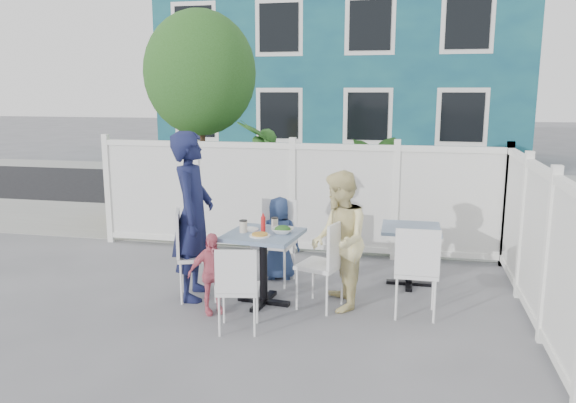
% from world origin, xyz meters
% --- Properties ---
extents(ground, '(80.00, 80.00, 0.00)m').
position_xyz_m(ground, '(0.00, 0.00, 0.00)').
color(ground, slate).
extents(near_sidewalk, '(24.00, 2.60, 0.01)m').
position_xyz_m(near_sidewalk, '(0.00, 3.80, 0.01)').
color(near_sidewalk, gray).
rests_on(near_sidewalk, ground).
extents(street, '(24.00, 5.00, 0.01)m').
position_xyz_m(street, '(0.00, 7.50, 0.00)').
color(street, black).
rests_on(street, ground).
extents(far_sidewalk, '(24.00, 1.60, 0.01)m').
position_xyz_m(far_sidewalk, '(0.00, 10.60, 0.01)').
color(far_sidewalk, gray).
rests_on(far_sidewalk, ground).
extents(building, '(11.00, 6.00, 6.00)m').
position_xyz_m(building, '(-0.50, 14.00, 3.00)').
color(building, navy).
rests_on(building, ground).
extents(fence_back, '(5.86, 0.08, 1.60)m').
position_xyz_m(fence_back, '(0.10, 2.40, 0.78)').
color(fence_back, white).
rests_on(fence_back, ground).
extents(fence_right, '(0.08, 3.66, 1.60)m').
position_xyz_m(fence_right, '(3.00, 0.60, 0.78)').
color(fence_right, white).
rests_on(fence_right, ground).
extents(tree, '(1.80, 1.62, 3.59)m').
position_xyz_m(tree, '(-1.60, 3.30, 2.59)').
color(tree, '#382316').
rests_on(tree, ground).
extents(utility_cabinet, '(0.67, 0.49, 1.19)m').
position_xyz_m(utility_cabinet, '(-2.99, 4.00, 0.59)').
color(utility_cabinet, orange).
rests_on(utility_cabinet, ground).
extents(potted_shrub_a, '(1.28, 1.28, 1.87)m').
position_xyz_m(potted_shrub_a, '(-0.51, 3.10, 0.94)').
color(potted_shrub_a, '#204C18').
rests_on(potted_shrub_a, ground).
extents(potted_shrub_b, '(1.81, 1.70, 1.61)m').
position_xyz_m(potted_shrub_b, '(1.58, 3.00, 0.80)').
color(potted_shrub_b, '#204C18').
rests_on(potted_shrub_b, ground).
extents(main_table, '(0.85, 0.85, 0.81)m').
position_xyz_m(main_table, '(0.19, 0.40, 0.63)').
color(main_table, slate).
rests_on(main_table, ground).
extents(spare_table, '(0.69, 0.69, 0.73)m').
position_xyz_m(spare_table, '(1.77, 1.36, 0.56)').
color(spare_table, slate).
rests_on(spare_table, ground).
extents(chair_left, '(0.58, 0.59, 1.01)m').
position_xyz_m(chair_left, '(-0.66, 0.39, 0.59)').
color(chair_left, white).
rests_on(chair_left, ground).
extents(chair_right, '(0.54, 0.55, 0.98)m').
position_xyz_m(chair_right, '(0.90, 0.39, 0.57)').
color(chair_right, white).
rests_on(chair_right, ground).
extents(chair_back, '(0.50, 0.48, 1.01)m').
position_xyz_m(chair_back, '(0.15, 1.19, 0.58)').
color(chair_back, white).
rests_on(chair_back, ground).
extents(chair_near, '(0.46, 0.45, 0.87)m').
position_xyz_m(chair_near, '(0.14, -0.41, 0.51)').
color(chair_near, white).
rests_on(chair_near, ground).
extents(chair_spare, '(0.45, 0.43, 0.98)m').
position_xyz_m(chair_spare, '(1.83, 0.33, 0.57)').
color(chair_spare, white).
rests_on(chair_spare, ground).
extents(man, '(0.55, 0.75, 1.90)m').
position_xyz_m(man, '(-0.63, 0.44, 0.95)').
color(man, '#161B41').
rests_on(man, ground).
extents(woman, '(0.74, 0.85, 1.50)m').
position_xyz_m(woman, '(1.01, 0.45, 0.75)').
color(woman, '#EACE50').
rests_on(woman, ground).
extents(boy, '(0.55, 0.40, 1.04)m').
position_xyz_m(boy, '(0.17, 1.26, 0.52)').
color(boy, navy).
rests_on(boy, ground).
extents(toddler, '(0.54, 0.47, 0.87)m').
position_xyz_m(toddler, '(-0.28, 0.02, 0.44)').
color(toddler, '#D76377').
rests_on(toddler, ground).
extents(plate_main, '(0.23, 0.23, 0.01)m').
position_xyz_m(plate_main, '(0.19, 0.25, 0.81)').
color(plate_main, white).
rests_on(plate_main, main_table).
extents(plate_side, '(0.20, 0.20, 0.01)m').
position_xyz_m(plate_side, '(0.01, 0.50, 0.81)').
color(plate_side, white).
rests_on(plate_side, main_table).
extents(salad_bowl, '(0.24, 0.24, 0.06)m').
position_xyz_m(salad_bowl, '(0.40, 0.43, 0.84)').
color(salad_bowl, white).
rests_on(salad_bowl, main_table).
extents(coffee_cup_a, '(0.08, 0.08, 0.12)m').
position_xyz_m(coffee_cup_a, '(-0.03, 0.38, 0.87)').
color(coffee_cup_a, beige).
rests_on(coffee_cup_a, main_table).
extents(coffee_cup_b, '(0.07, 0.07, 0.11)m').
position_xyz_m(coffee_cup_b, '(0.26, 0.64, 0.86)').
color(coffee_cup_b, beige).
rests_on(coffee_cup_b, main_table).
extents(ketchup_bottle, '(0.05, 0.05, 0.16)m').
position_xyz_m(ketchup_bottle, '(0.17, 0.46, 0.89)').
color(ketchup_bottle, red).
rests_on(ketchup_bottle, main_table).
extents(salt_shaker, '(0.03, 0.03, 0.07)m').
position_xyz_m(salt_shaker, '(0.14, 0.66, 0.84)').
color(salt_shaker, white).
rests_on(salt_shaker, main_table).
extents(pepper_shaker, '(0.03, 0.03, 0.07)m').
position_xyz_m(pepper_shaker, '(0.11, 0.65, 0.84)').
color(pepper_shaker, black).
rests_on(pepper_shaker, main_table).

